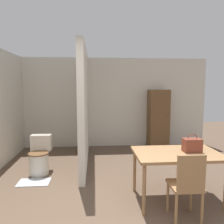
{
  "coord_description": "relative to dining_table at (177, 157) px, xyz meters",
  "views": [
    {
      "loc": [
        -0.39,
        -2.06,
        1.7
      ],
      "look_at": [
        -0.06,
        2.0,
        1.23
      ],
      "focal_mm": 35.0,
      "sensor_mm": 36.0,
      "label": 1
    }
  ],
  "objects": [
    {
      "name": "wooden_chair",
      "position": [
        -0.07,
        -0.52,
        -0.17
      ],
      "size": [
        0.39,
        0.39,
        0.9
      ],
      "rotation": [
        0.0,
        0.0,
        -0.02
      ],
      "color": "#997047",
      "rests_on": "ground_plane"
    },
    {
      "name": "wall_back",
      "position": [
        -0.82,
        3.18,
        0.59
      ],
      "size": [
        5.67,
        0.12,
        2.5
      ],
      "color": "beige",
      "rests_on": "ground_plane"
    },
    {
      "name": "dining_table",
      "position": [
        0.0,
        0.0,
        0.0
      ],
      "size": [
        1.25,
        0.8,
        0.74
      ],
      "color": "#997047",
      "rests_on": "ground_plane"
    },
    {
      "name": "partition_wall",
      "position": [
        -1.43,
        1.83,
        0.59
      ],
      "size": [
        0.12,
        2.59,
        2.5
      ],
      "color": "beige",
      "rests_on": "ground_plane"
    },
    {
      "name": "bath_mat",
      "position": [
        -2.29,
        0.79,
        -0.66
      ],
      "size": [
        0.55,
        0.34,
        0.01
      ],
      "color": "#B2BCC6",
      "rests_on": "ground_plane"
    },
    {
      "name": "wooden_cabinet",
      "position": [
        0.57,
        2.87,
        0.15
      ],
      "size": [
        0.53,
        0.48,
        1.62
      ],
      "color": "brown",
      "rests_on": "ground_plane"
    },
    {
      "name": "toilet",
      "position": [
        -2.29,
        1.24,
        -0.35
      ],
      "size": [
        0.4,
        0.54,
        0.73
      ],
      "color": "silver",
      "rests_on": "ground_plane"
    },
    {
      "name": "handbag",
      "position": [
        0.23,
        0.01,
        0.18
      ],
      "size": [
        0.26,
        0.16,
        0.28
      ],
      "color": "brown",
      "rests_on": "dining_table"
    }
  ]
}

